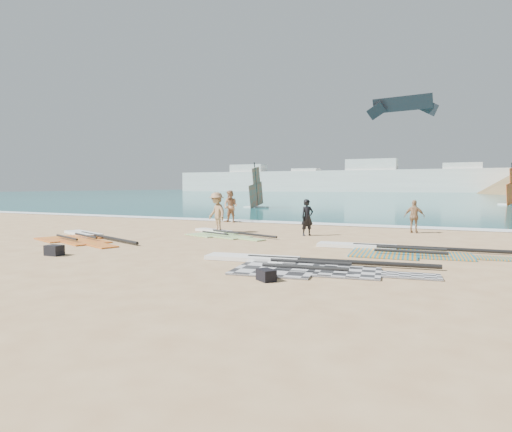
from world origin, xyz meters
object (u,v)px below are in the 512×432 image
at_px(rig_orange, 394,250).
at_px(rig_red, 83,237).
at_px(gear_bag_far, 266,275).
at_px(rig_green, 221,234).
at_px(person_wetsuit, 307,217).
at_px(beachgoer_back, 414,217).
at_px(beachgoer_left, 231,206).
at_px(gear_bag_near, 54,250).
at_px(rig_grey, 292,264).
at_px(beachgoer_mid, 217,213).

bearing_deg(rig_orange, rig_red, -176.53).
bearing_deg(gear_bag_far, rig_green, 125.24).
height_order(rig_green, person_wetsuit, person_wetsuit).
bearing_deg(person_wetsuit, rig_green, 149.46).
distance_m(gear_bag_far, beachgoer_back, 12.29).
distance_m(rig_green, gear_bag_far, 9.55).
height_order(rig_green, beachgoer_left, beachgoer_left).
bearing_deg(gear_bag_near, rig_grey, 10.46).
bearing_deg(person_wetsuit, rig_orange, -87.30).
height_order(rig_red, gear_bag_near, gear_bag_near).
distance_m(rig_green, gear_bag_near, 7.48).
xyz_separation_m(rig_orange, gear_bag_far, (-2.18, -5.76, 0.08)).
xyz_separation_m(rig_green, gear_bag_far, (5.51, -7.80, 0.08)).
height_order(rig_grey, beachgoer_left, beachgoer_left).
bearing_deg(rig_green, rig_grey, -26.57).
bearing_deg(gear_bag_far, rig_red, 157.28).
bearing_deg(rig_grey, rig_green, 126.12).
xyz_separation_m(gear_bag_far, beachgoer_back, (2.35, 12.05, 0.63)).
xyz_separation_m(rig_orange, person_wetsuit, (-4.03, 3.23, 0.75)).
xyz_separation_m(gear_bag_near, beachgoer_back, (9.82, 11.46, 0.60)).
height_order(person_wetsuit, beachgoer_left, beachgoer_left).
height_order(rig_green, beachgoer_mid, beachgoer_mid).
bearing_deg(person_wetsuit, gear_bag_near, -172.30).
xyz_separation_m(person_wetsuit, beachgoer_mid, (-4.22, -0.57, 0.14)).
bearing_deg(rig_grey, gear_bag_near, -176.42).
relative_size(rig_green, beachgoer_left, 2.52).
height_order(gear_bag_far, beachgoer_mid, beachgoer_mid).
xyz_separation_m(rig_orange, beachgoer_left, (-10.32, 8.01, 0.91)).
distance_m(rig_grey, rig_red, 10.24).
height_order(gear_bag_far, beachgoer_left, beachgoer_left).
relative_size(rig_red, gear_bag_near, 11.51).
bearing_deg(beachgoer_back, rig_green, 31.21).
distance_m(rig_red, gear_bag_near, 4.44).
xyz_separation_m(rig_orange, gear_bag_near, (-9.65, -5.18, 0.11)).
xyz_separation_m(rig_grey, gear_bag_near, (-7.41, -1.37, 0.11)).
bearing_deg(rig_orange, person_wetsuit, 137.48).
relative_size(rig_green, person_wetsuit, 3.02).
xyz_separation_m(rig_red, beachgoer_left, (1.90, 9.57, 0.91)).
relative_size(person_wetsuit, beachgoer_back, 1.05).
height_order(rig_green, beachgoer_back, beachgoer_back).
distance_m(person_wetsuit, beachgoer_mid, 4.26).
relative_size(gear_bag_near, person_wetsuit, 0.32).
bearing_deg(gear_bag_near, rig_green, 74.86).
bearing_deg(person_wetsuit, beachgoer_left, 94.22).
xyz_separation_m(gear_bag_near, beachgoer_mid, (1.40, 7.84, 0.78)).
bearing_deg(rig_grey, gear_bag_far, -95.23).
height_order(rig_orange, beachgoer_mid, beachgoer_mid).
relative_size(rig_orange, beachgoer_back, 4.21).
bearing_deg(rig_green, gear_bag_far, -34.33).
bearing_deg(gear_bag_near, gear_bag_far, -4.47).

